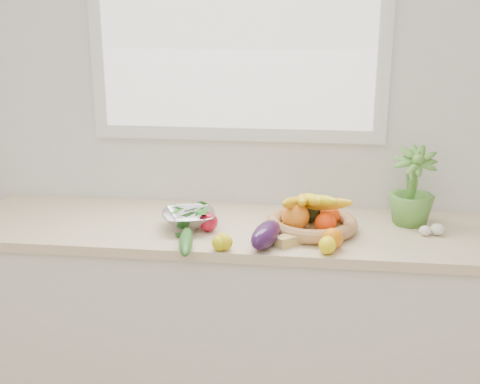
# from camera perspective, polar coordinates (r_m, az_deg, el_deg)

# --- Properties ---
(back_wall) EXTENTS (4.50, 0.02, 2.70)m
(back_wall) POSITION_cam_1_polar(r_m,az_deg,el_deg) (2.69, -0.22, 8.13)
(back_wall) COLOR white
(back_wall) RESTS_ON ground
(counter_cabinet) EXTENTS (2.20, 0.58, 0.86)m
(counter_cabinet) POSITION_cam_1_polar(r_m,az_deg,el_deg) (2.71, -1.02, -12.47)
(counter_cabinet) COLOR silver
(counter_cabinet) RESTS_ON ground
(countertop) EXTENTS (2.24, 0.62, 0.04)m
(countertop) POSITION_cam_1_polar(r_m,az_deg,el_deg) (2.52, -1.07, -3.53)
(countertop) COLOR beige
(countertop) RESTS_ON counter_cabinet
(window_frame) EXTENTS (1.30, 0.03, 1.10)m
(window_frame) POSITION_cam_1_polar(r_m,az_deg,el_deg) (2.65, -0.27, 16.68)
(window_frame) COLOR white
(window_frame) RESTS_ON back_wall
(window_pane) EXTENTS (1.18, 0.01, 0.98)m
(window_pane) POSITION_cam_1_polar(r_m,az_deg,el_deg) (2.63, -0.33, 16.67)
(window_pane) COLOR white
(window_pane) RESTS_ON window_frame
(orange_loose) EXTENTS (0.10, 0.10, 0.08)m
(orange_loose) POSITION_cam_1_polar(r_m,az_deg,el_deg) (2.28, 8.77, -4.38)
(orange_loose) COLOR orange
(orange_loose) RESTS_ON countertop
(lemon_a) EXTENTS (0.07, 0.08, 0.06)m
(lemon_a) POSITION_cam_1_polar(r_m,az_deg,el_deg) (2.25, -1.96, -4.83)
(lemon_a) COLOR #D4C90B
(lemon_a) RESTS_ON countertop
(lemon_b) EXTENTS (0.07, 0.09, 0.07)m
(lemon_b) POSITION_cam_1_polar(r_m,az_deg,el_deg) (2.24, 8.28, -5.01)
(lemon_b) COLOR yellow
(lemon_b) RESTS_ON countertop
(lemon_c) EXTENTS (0.10, 0.10, 0.06)m
(lemon_c) POSITION_cam_1_polar(r_m,az_deg,el_deg) (2.25, -1.58, -4.72)
(lemon_c) COLOR #D0C10B
(lemon_c) RESTS_ON countertop
(apple) EXTENTS (0.08, 0.08, 0.08)m
(apple) POSITION_cam_1_polar(r_m,az_deg,el_deg) (2.43, -3.03, -2.85)
(apple) COLOR #AD0D25
(apple) RESTS_ON countertop
(ginger) EXTENTS (0.13, 0.12, 0.04)m
(ginger) POSITION_cam_1_polar(r_m,az_deg,el_deg) (2.31, 4.84, -4.52)
(ginger) COLOR tan
(ginger) RESTS_ON countertop
(garlic_a) EXTENTS (0.06, 0.06, 0.04)m
(garlic_a) POSITION_cam_1_polar(r_m,az_deg,el_deg) (2.50, 17.14, -3.53)
(garlic_a) COLOR white
(garlic_a) RESTS_ON countertop
(garlic_b) EXTENTS (0.06, 0.06, 0.05)m
(garlic_b) POSITION_cam_1_polar(r_m,az_deg,el_deg) (2.52, 18.22, -3.38)
(garlic_b) COLOR white
(garlic_b) RESTS_ON countertop
(garlic_c) EXTENTS (0.06, 0.06, 0.04)m
(garlic_c) POSITION_cam_1_polar(r_m,az_deg,el_deg) (2.37, 3.27, -3.80)
(garlic_c) COLOR white
(garlic_c) RESTS_ON countertop
(eggplant) EXTENTS (0.14, 0.25, 0.09)m
(eggplant) POSITION_cam_1_polar(r_m,az_deg,el_deg) (2.28, 2.48, -4.06)
(eggplant) COLOR #2C103B
(eggplant) RESTS_ON countertop
(cucumber) EXTENTS (0.10, 0.28, 0.05)m
(cucumber) POSITION_cam_1_polar(r_m,az_deg,el_deg) (2.28, -5.14, -4.67)
(cucumber) COLOR #25581A
(cucumber) RESTS_ON countertop
(radish) EXTENTS (0.03, 0.03, 0.03)m
(radish) POSITION_cam_1_polar(r_m,az_deg,el_deg) (2.25, -1.85, -5.18)
(radish) COLOR red
(radish) RESTS_ON countertop
(potted_herb) EXTENTS (0.20, 0.20, 0.33)m
(potted_herb) POSITION_cam_1_polar(r_m,az_deg,el_deg) (2.57, 16.02, 0.45)
(potted_herb) COLOR #518E33
(potted_herb) RESTS_ON countertop
(fruit_basket) EXTENTS (0.48, 0.48, 0.19)m
(fruit_basket) POSITION_cam_1_polar(r_m,az_deg,el_deg) (2.45, 6.74, -2.47)
(fruit_basket) COLOR #AE844D
(fruit_basket) RESTS_ON countertop
(colander_with_spinach) EXTENTS (0.27, 0.27, 0.12)m
(colander_with_spinach) POSITION_cam_1_polar(r_m,az_deg,el_deg) (2.47, -4.89, -2.13)
(colander_with_spinach) COLOR silver
(colander_with_spinach) RESTS_ON countertop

